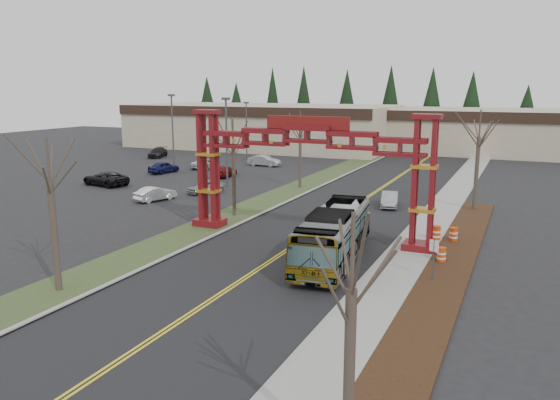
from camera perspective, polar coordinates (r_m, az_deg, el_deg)
The scene contains 35 objects.
ground at distance 24.22m, azimuth -13.81°, elevation -14.36°, with size 200.00×200.00×0.00m, color black.
road at distance 45.34m, azimuth 6.05°, elevation -1.78°, with size 12.00×110.00×0.02m, color black.
lane_line_left at distance 45.37m, azimuth 5.90°, elevation -1.75°, with size 0.12×100.00×0.01m, color yellow.
lane_line_right at distance 45.30m, azimuth 6.19°, elevation -1.77°, with size 0.12×100.00×0.01m, color yellow.
curb_right at distance 43.84m, azimuth 13.69°, elevation -2.43°, with size 0.30×110.00×0.15m, color #999894.
sidewalk_right at distance 43.60m, azimuth 15.56°, elevation -2.60°, with size 2.60×110.00×0.14m, color gray.
landscape_strip at distance 29.06m, azimuth 15.87°, elevation -9.84°, with size 2.60×50.00×0.12m, color black.
grass_median at distance 48.38m, azimuth -2.97°, elevation -0.84°, with size 4.00×110.00×0.08m, color #2F4020.
curb_left at distance 47.56m, azimuth -0.99°, elevation -1.00°, with size 0.30×110.00×0.15m, color #999894.
gateway_arch at distance 37.80m, azimuth 2.84°, elevation 4.79°, with size 18.20×1.60×8.90m.
retail_building_west at distance 99.30m, azimuth -1.77°, elevation 7.76°, with size 46.00×22.30×7.50m.
retail_building_east at distance 97.16m, azimuth 22.33°, elevation 6.67°, with size 38.00×20.30×7.00m.
conifer_treeline at distance 109.80m, azimuth 17.61°, elevation 9.02°, with size 116.10×5.60×13.00m.
transit_bus at distance 33.77m, azimuth 5.67°, elevation -3.61°, with size 2.74×11.70×3.26m, color #96979D.
silver_sedan at distance 49.88m, azimuth 11.38°, elevation 0.06°, with size 1.41×4.04×1.33m, color #A5A8AD.
parked_car_near_a at distance 55.78m, azimuth -7.80°, elevation 1.40°, with size 1.59×3.94×1.34m, color #95989C.
parked_car_near_b at distance 52.85m, azimuth -12.90°, elevation 0.65°, with size 1.42×4.07×1.34m, color white.
parked_car_near_c at distance 62.61m, azimuth -17.79°, elevation 2.16°, with size 2.56×5.54×1.54m, color black.
parked_car_mid_a at distance 65.83m, azimuth -5.79°, elevation 2.99°, with size 1.80×4.42×1.28m, color maroon.
parked_car_mid_b at distance 69.97m, azimuth -12.06°, elevation 3.38°, with size 1.73×4.30×1.46m, color #171A50.
parked_car_far_a at distance 74.63m, azimuth -1.65°, elevation 4.13°, with size 1.55×4.44×1.46m, color #B4BABC.
parked_car_far_b at distance 72.96m, azimuth -7.74°, elevation 3.80°, with size 2.20×4.78×1.33m, color white.
parked_car_far_c at distance 86.14m, azimuth -12.65°, elevation 4.85°, with size 2.00×4.93×1.43m, color black.
bare_tree_median_near at distance 29.92m, azimuth -22.90°, elevation 1.61°, with size 3.48×3.48×8.08m.
bare_tree_median_mid at distance 44.71m, azimuth -4.91°, elevation 5.73°, with size 3.14×3.14×8.03m.
bare_tree_median_far at distance 57.55m, azimuth 2.14°, elevation 7.19°, with size 3.18×3.18×8.16m.
bare_tree_right_near at distance 14.42m, azimuth 7.48°, elevation -9.37°, with size 3.11×3.11×7.42m.
bare_tree_right_far at distance 49.53m, azimuth 20.09°, elevation 6.16°, with size 3.48×3.48×8.69m.
light_pole_near at distance 58.36m, azimuth -5.61°, elevation 6.68°, with size 0.82×0.41×9.50m.
light_pole_mid at distance 72.99m, azimuth -11.17°, elevation 7.59°, with size 0.84×0.42×9.68m.
light_pole_far at distance 81.39m, azimuth -3.53°, elevation 7.69°, with size 0.73×0.37×8.46m.
street_sign at distance 31.01m, azimuth 15.77°, elevation -5.25°, with size 0.52×0.24×2.37m.
barrel_south at distance 34.71m, azimuth 16.51°, elevation -5.57°, with size 0.54×0.54×1.00m.
barrel_mid at distance 39.43m, azimuth 16.02°, elevation -3.40°, with size 0.60×0.60×1.11m.
barrel_north at distance 39.63m, azimuth 17.68°, elevation -3.49°, with size 0.56×0.56×1.04m.
Camera 1 is at (13.85, -16.88, 10.48)m, focal length 35.00 mm.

